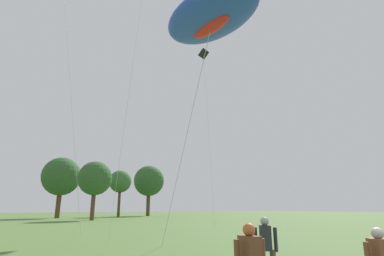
# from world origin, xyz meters

# --- Properties ---
(big_show_kite) EXTENTS (3.62, 13.49, 10.83)m
(big_show_kite) POSITION_xyz_m (0.54, 6.54, 10.19)
(big_show_kite) COLOR blue
(big_show_kite) RESTS_ON ground
(person_tall_center) EXTENTS (0.52, 0.50, 1.71)m
(person_tall_center) POSITION_xyz_m (-0.29, 3.37, 0.99)
(person_tall_center) COLOR #473828
(person_tall_center) RESTS_ON ground
(small_kite_stunt_black) EXTENTS (2.11, 4.19, 21.37)m
(small_kite_stunt_black) POSITION_xyz_m (13.09, 25.90, 19.84)
(small_kite_stunt_black) COLOR black
(small_kite_stunt_black) RESTS_ON ground
(small_kite_tiny_distant) EXTENTS (3.24, 0.63, 18.03)m
(small_kite_tiny_distant) POSITION_xyz_m (-3.86, 19.48, 15.19)
(small_kite_tiny_distant) COLOR yellow
(small_kite_tiny_distant) RESTS_ON ground
(tree_shrub_far) EXTENTS (7.60, 7.60, 11.91)m
(tree_shrub_far) POSITION_xyz_m (3.60, 63.62, 8.05)
(tree_shrub_far) COLOR #513823
(tree_shrub_far) RESTS_ON ground
(tree_pine_center) EXTENTS (5.60, 5.60, 9.54)m
(tree_pine_center) POSITION_xyz_m (6.70, 49.29, 6.69)
(tree_pine_center) COLOR #513823
(tree_pine_center) RESTS_ON ground
(tree_oak_left) EXTENTS (5.08, 5.08, 10.40)m
(tree_oak_left) POSITION_xyz_m (16.75, 66.22, 7.77)
(tree_oak_left) COLOR #513823
(tree_oak_left) RESTS_ON ground
(tree_broad_distant) EXTENTS (7.66, 7.66, 12.49)m
(tree_broad_distant) POSITION_xyz_m (25.55, 69.97, 8.60)
(tree_broad_distant) COLOR #513823
(tree_broad_distant) RESTS_ON ground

